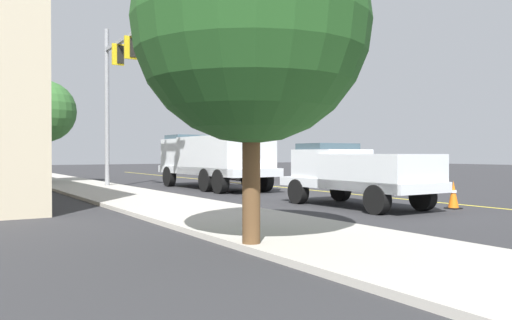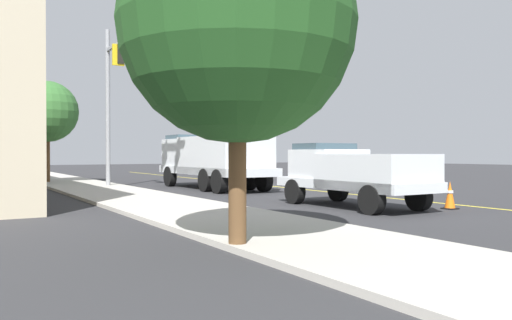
{
  "view_description": "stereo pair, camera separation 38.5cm",
  "coord_description": "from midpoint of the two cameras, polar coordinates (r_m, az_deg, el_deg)",
  "views": [
    {
      "loc": [
        -21.9,
        15.19,
        1.71
      ],
      "look_at": [
        -0.76,
        1.67,
        1.4
      ],
      "focal_mm": 36.12,
      "sensor_mm": 36.0,
      "label": 1
    },
    {
      "loc": [
        -22.1,
        14.87,
        1.71
      ],
      "look_at": [
        -0.76,
        1.67,
        1.4
      ],
      "focal_mm": 36.12,
      "sensor_mm": 36.0,
      "label": 2
    }
  ],
  "objects": [
    {
      "name": "ground",
      "position": [
        26.7,
        2.61,
        -2.96
      ],
      "size": [
        120.0,
        120.0,
        0.0
      ],
      "primitive_type": "plane",
      "color": "#2D2D30"
    },
    {
      "name": "sidewalk_far_side",
      "position": [
        23.08,
        -15.53,
        -3.42
      ],
      "size": [
        60.04,
        4.33,
        0.12
      ],
      "primitive_type": "cube",
      "rotation": [
        0.0,
        0.0,
        -0.01
      ],
      "color": "#B2ADA3",
      "rests_on": "ground"
    },
    {
      "name": "lane_centre_stripe",
      "position": [
        26.7,
        2.61,
        -2.96
      ],
      "size": [
        50.0,
        0.77,
        0.01
      ],
      "primitive_type": "cube",
      "rotation": [
        0.0,
        0.0,
        -0.01
      ],
      "color": "yellow",
      "rests_on": "ground"
    },
    {
      "name": "utility_bucket_truck",
      "position": [
        25.17,
        -4.48,
        0.52
      ],
      "size": [
        8.23,
        2.67,
        7.58
      ],
      "color": "silver",
      "rests_on": "ground"
    },
    {
      "name": "service_pickup_truck",
      "position": [
        16.71,
        11.39,
        -1.33
      ],
      "size": [
        5.63,
        2.25,
        2.06
      ],
      "color": "silver",
      "rests_on": "ground"
    },
    {
      "name": "passing_minivan",
      "position": [
        33.99,
        -1.48,
        -0.53
      ],
      "size": [
        4.82,
        2.0,
        1.69
      ],
      "color": "maroon",
      "rests_on": "ground"
    },
    {
      "name": "traffic_cone_leading",
      "position": [
        17.02,
        21.29,
        -3.66
      ],
      "size": [
        0.4,
        0.4,
        0.87
      ],
      "color": "black",
      "rests_on": "ground"
    },
    {
      "name": "traffic_cone_mid_front",
      "position": [
        20.35,
        9.43,
        -3.13
      ],
      "size": [
        0.4,
        0.4,
        0.72
      ],
      "color": "black",
      "rests_on": "ground"
    },
    {
      "name": "traffic_cone_mid_rear",
      "position": [
        25.09,
        1.37,
        -2.22
      ],
      "size": [
        0.4,
        0.4,
        0.87
      ],
      "color": "black",
      "rests_on": "ground"
    },
    {
      "name": "traffic_cone_trailing",
      "position": [
        29.47,
        -3.91,
        -1.84
      ],
      "size": [
        0.4,
        0.4,
        0.81
      ],
      "color": "black",
      "rests_on": "ground"
    },
    {
      "name": "traffic_signal_mast",
      "position": [
        25.28,
        -14.41,
        9.24
      ],
      "size": [
        6.61,
        0.61,
        7.96
      ],
      "color": "gray",
      "rests_on": "ground"
    },
    {
      "name": "street_tree_left",
      "position": [
        9.38,
        -0.87,
        14.69
      ],
      "size": [
        4.2,
        4.2,
        6.09
      ],
      "color": "brown",
      "rests_on": "ground"
    },
    {
      "name": "street_tree_right",
      "position": [
        31.33,
        -21.83,
        4.98
      ],
      "size": [
        3.45,
        3.45,
        5.82
      ],
      "color": "brown",
      "rests_on": "ground"
    }
  ]
}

